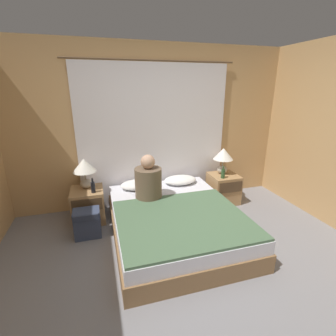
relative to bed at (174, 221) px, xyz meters
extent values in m
plane|color=gray|center=(0.00, -0.83, -0.19)|extent=(16.00, 16.00, 0.00)
cube|color=tan|center=(0.00, 1.11, 1.06)|extent=(4.46, 0.06, 2.50)
cube|color=white|center=(0.00, 1.05, 0.92)|extent=(2.37, 0.02, 2.22)
cylinder|color=brown|center=(0.00, 1.05, 2.05)|extent=(2.57, 0.02, 0.02)
cube|color=olive|center=(0.00, 0.00, -0.08)|extent=(1.57, 1.99, 0.22)
cube|color=silver|center=(0.00, 0.00, 0.11)|extent=(1.53, 1.95, 0.16)
cube|color=#A87F51|center=(-1.09, 0.70, 0.05)|extent=(0.45, 0.45, 0.48)
cube|color=#4C3823|center=(-1.09, 0.46, 0.17)|extent=(0.40, 0.02, 0.17)
cube|color=#A87F51|center=(1.09, 0.70, 0.05)|extent=(0.45, 0.45, 0.48)
cube|color=#4C3823|center=(1.09, 0.46, 0.17)|extent=(0.40, 0.02, 0.17)
ellipsoid|color=#B2A899|center=(-1.09, 0.78, 0.36)|extent=(0.17, 0.17, 0.13)
cylinder|color=#B2A893|center=(-1.09, 0.78, 0.48)|extent=(0.02, 0.02, 0.12)
cone|color=white|center=(-1.09, 0.78, 0.63)|extent=(0.33, 0.33, 0.19)
ellipsoid|color=#B2A899|center=(1.09, 0.78, 0.36)|extent=(0.17, 0.17, 0.13)
cylinder|color=#B2A893|center=(1.09, 0.78, 0.48)|extent=(0.02, 0.02, 0.12)
cone|color=white|center=(1.09, 0.78, 0.63)|extent=(0.33, 0.33, 0.19)
ellipsoid|color=white|center=(-0.35, 0.78, 0.25)|extent=(0.52, 0.35, 0.12)
ellipsoid|color=white|center=(0.35, 0.78, 0.25)|extent=(0.52, 0.35, 0.12)
cube|color=#4C6B4C|center=(0.00, -0.31, 0.21)|extent=(1.51, 1.31, 0.03)
cylinder|color=brown|center=(-0.26, 0.39, 0.41)|extent=(0.37, 0.37, 0.44)
sphere|color=tan|center=(-0.26, 0.39, 0.73)|extent=(0.19, 0.19, 0.19)
cylinder|color=black|center=(-0.99, 0.57, 0.37)|extent=(0.06, 0.06, 0.15)
cylinder|color=black|center=(-0.99, 0.57, 0.47)|extent=(0.02, 0.02, 0.06)
cylinder|color=#2D4C28|center=(1.00, 0.57, 0.36)|extent=(0.06, 0.06, 0.14)
cylinder|color=#2D4C28|center=(1.00, 0.57, 0.47)|extent=(0.02, 0.02, 0.06)
cube|color=#333D56|center=(-1.10, 0.28, 0.00)|extent=(0.33, 0.23, 0.37)
cube|color=#283045|center=(-1.10, 0.25, 0.14)|extent=(0.30, 0.24, 0.08)
camera|label=1|loc=(-0.87, -2.67, 1.68)|focal=26.00mm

